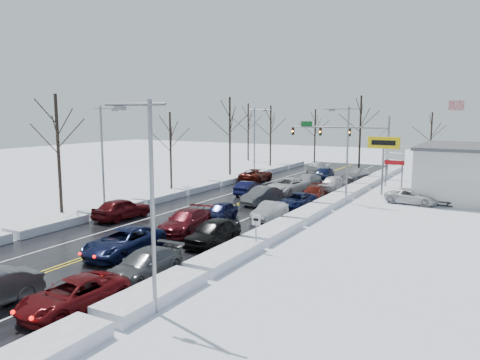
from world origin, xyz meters
The scene contains 43 objects.
ground centered at (0.00, 0.00, 0.00)m, with size 160.00×160.00×0.00m, color silver.
road_surface centered at (0.00, 2.00, 0.01)m, with size 14.00×84.00×0.01m, color black.
snow_bank_left centered at (-7.60, 2.00, 0.00)m, with size 1.93×72.00×0.63m, color white.
snow_bank_right centered at (7.60, 2.00, 0.00)m, with size 1.93×72.00×0.63m, color white.
traffic_signal_mast centered at (3.45, 27.99, 5.48)m, with size 13.28×0.39×8.00m.
tires_plus_sign centered at (10.50, 15.99, 4.99)m, with size 3.20×0.34×6.00m.
used_vehicles_sign centered at (10.50, 22.00, 3.32)m, with size 2.20×0.22×4.65m.
speed_limit_sign centered at (8.20, -8.00, 1.63)m, with size 0.55×0.09×2.35m.
flagpole centered at (15.17, 30.00, 5.93)m, with size 1.87×1.20×10.00m.
streetlight_se centered at (8.30, -18.00, 5.31)m, with size 3.20×0.25×9.00m.
streetlight_ne centered at (8.30, 10.00, 5.31)m, with size 3.20×0.25×9.00m.
streetlight_sw centered at (-8.30, -4.00, 5.31)m, with size 3.20×0.25×9.00m.
streetlight_nw centered at (-8.30, 24.00, 5.31)m, with size 3.20×0.25×9.00m.
tree_left_b centered at (-11.50, -6.00, 6.99)m, with size 4.00×4.00×10.00m.
tree_left_c centered at (-10.50, 8.00, 5.94)m, with size 3.40×3.40×8.50m.
tree_left_d centered at (-11.20, 22.00, 7.33)m, with size 4.20×4.20×10.50m.
tree_left_e centered at (-10.80, 34.00, 6.64)m, with size 3.80×3.80×9.50m.
tree_far_a centered at (-18.00, 40.00, 6.99)m, with size 4.00×4.00×10.00m.
tree_far_b centered at (-6.00, 41.00, 6.29)m, with size 3.60×3.60×9.00m.
tree_far_c centered at (2.00, 39.00, 7.68)m, with size 4.40×4.40×11.00m.
tree_far_d centered at (12.00, 40.50, 5.94)m, with size 3.40×3.40×8.50m.
queued_car_2 centered at (1.57, -12.46, 0.00)m, with size 2.64×5.72×1.59m, color black.
queued_car_3 centered at (1.67, -6.28, 0.00)m, with size 2.20×5.41×1.57m, color #46090F.
queued_car_4 centered at (1.94, -2.00, 0.00)m, with size 1.68×4.19×1.43m, color black.
queued_car_5 centered at (1.85, 5.53, 0.00)m, with size 1.70×4.87×1.60m, color #414346.
queued_car_6 centered at (1.64, 11.93, 0.00)m, with size 2.73×5.92×1.64m, color silver.
queued_car_7 centered at (1.86, 16.99, 0.00)m, with size 2.04×5.02×1.46m, color #93969A.
queued_car_8 centered at (1.91, 22.66, 0.00)m, with size 2.01×4.99×1.70m, color black.
queued_car_10 centered at (5.25, -19.50, 0.00)m, with size 2.29×4.96×1.38m, color #4F0A0D.
queued_car_11 centered at (5.25, -14.88, 0.00)m, with size 1.99×4.89×1.42m, color #424547.
queued_car_12 centered at (5.09, -8.02, 0.00)m, with size 1.95×4.86×1.65m, color black.
queued_car_13 centered at (5.23, 0.14, 0.00)m, with size 1.48×4.24×1.40m, color gray.
queued_car_14 centered at (5.36, 5.54, 0.00)m, with size 2.20×4.76×1.32m, color black.
queued_car_15 centered at (5.40, 9.74, 0.00)m, with size 1.96×4.83×1.40m, color #4B100A.
queued_car_16 centered at (5.12, 16.19, 0.00)m, with size 1.87×4.66×1.59m, color silver.
queued_car_17 centered at (5.41, 24.65, 0.00)m, with size 1.67×4.77×1.57m, color #424548.
oncoming_car_0 centered at (-1.59, 9.35, 0.00)m, with size 1.52×4.36×1.44m, color black.
oncoming_car_1 centered at (-5.19, 18.09, 0.00)m, with size 2.62×5.67×1.58m, color #440E09.
oncoming_car_2 centered at (-1.69, 30.46, 0.00)m, with size 2.02×4.97×1.44m, color white.
oncoming_car_3 centered at (-5.23, -5.37, 0.00)m, with size 2.01×5.00×1.70m, color #46090C.
parked_car_0 centered at (14.05, 12.49, 0.00)m, with size 2.23×4.84×1.35m, color silver.
parked_car_1 centered at (16.98, 14.58, 0.00)m, with size 2.22×5.45×1.58m, color #3B3D40.
parked_car_2 centered at (15.17, 22.45, 0.00)m, with size 1.66×4.12×1.40m, color black.
Camera 1 is at (20.87, -32.77, 8.48)m, focal length 35.00 mm.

